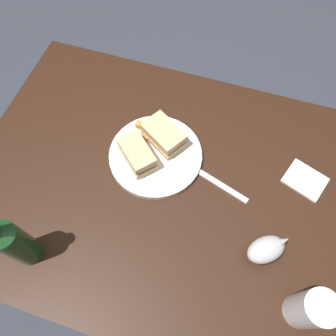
{
  "coord_description": "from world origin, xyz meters",
  "views": [
    {
      "loc": [
        0.08,
        -0.36,
        1.64
      ],
      "look_at": [
        -0.05,
        0.04,
        0.8
      ],
      "focal_mm": 35.2,
      "sensor_mm": 36.0,
      "label": 1
    }
  ],
  "objects": [
    {
      "name": "potato_wedge_front",
      "position": [
        -0.11,
        0.13,
        0.8
      ],
      "size": [
        0.06,
        0.03,
        0.02
      ],
      "primitive_type": "cube",
      "rotation": [
        0.0,
        0.0,
        6.09
      ],
      "color": "#AD702D",
      "rests_on": "plate"
    },
    {
      "name": "potato_wedge_middle",
      "position": [
        -0.19,
        0.1,
        0.8
      ],
      "size": [
        0.03,
        0.05,
        0.02
      ],
      "primitive_type": "cube",
      "rotation": [
        0.0,
        0.0,
        4.3
      ],
      "color": "gold",
      "rests_on": "plate"
    },
    {
      "name": "potato_wedge_left_edge",
      "position": [
        -0.17,
        0.09,
        0.8
      ],
      "size": [
        0.05,
        0.04,
        0.02
      ],
      "primitive_type": "cube",
      "rotation": [
        0.0,
        0.0,
        2.5
      ],
      "color": "#B77F33",
      "rests_on": "plate"
    },
    {
      "name": "pint_glass",
      "position": [
        0.36,
        -0.22,
        0.84
      ],
      "size": [
        0.08,
        0.08,
        0.15
      ],
      "color": "white",
      "rests_on": "dining_table"
    },
    {
      "name": "ground_plane",
      "position": [
        0.0,
        0.0,
        0.0
      ],
      "size": [
        6.0,
        6.0,
        0.0
      ],
      "primitive_type": "plane",
      "color": "#333842"
    },
    {
      "name": "potato_wedge_stray",
      "position": [
        -0.16,
        0.15,
        0.8
      ],
      "size": [
        0.05,
        0.03,
        0.02
      ],
      "primitive_type": "cube",
      "rotation": [
        0.0,
        0.0,
        2.94
      ],
      "color": "#B77F33",
      "rests_on": "plate"
    },
    {
      "name": "dining_table",
      "position": [
        0.0,
        0.0,
        0.39
      ],
      "size": [
        1.23,
        0.84,
        0.77
      ],
      "primitive_type": "cube",
      "color": "black",
      "rests_on": "ground"
    },
    {
      "name": "fork",
      "position": [
        0.1,
        0.05,
        0.78
      ],
      "size": [
        0.18,
        0.07,
        0.01
      ],
      "primitive_type": "cube",
      "rotation": [
        0.0,
        0.0,
        2.83
      ],
      "color": "silver",
      "rests_on": "dining_table"
    },
    {
      "name": "napkin",
      "position": [
        0.33,
        0.13,
        0.78
      ],
      "size": [
        0.13,
        0.12,
        0.01
      ],
      "primitive_type": "cube",
      "rotation": [
        0.0,
        0.0,
        -0.35
      ],
      "color": "white",
      "rests_on": "dining_table"
    },
    {
      "name": "gravy_boat",
      "position": [
        0.25,
        -0.11,
        0.81
      ],
      "size": [
        0.12,
        0.11,
        0.07
      ],
      "color": "#B7B7BC",
      "rests_on": "dining_table"
    },
    {
      "name": "plate",
      "position": [
        -0.1,
        0.08,
        0.78
      ],
      "size": [
        0.28,
        0.28,
        0.02
      ],
      "primitive_type": "cylinder",
      "color": "silver",
      "rests_on": "dining_table"
    },
    {
      "name": "sandwich_half_right",
      "position": [
        -0.14,
        0.05,
        0.82
      ],
      "size": [
        0.13,
        0.13,
        0.06
      ],
      "color": "#CCB284",
      "rests_on": "plate"
    },
    {
      "name": "sandwich_half_left",
      "position": [
        -0.09,
        0.13,
        0.82
      ],
      "size": [
        0.14,
        0.13,
        0.06
      ],
      "color": "#CCB284",
      "rests_on": "plate"
    },
    {
      "name": "cider_bottle",
      "position": [
        -0.32,
        -0.29,
        0.88
      ],
      "size": [
        0.07,
        0.07,
        0.26
      ],
      "color": "#19421E",
      "rests_on": "dining_table"
    },
    {
      "name": "potato_wedge_right_edge",
      "position": [
        -0.14,
        0.12,
        0.8
      ],
      "size": [
        0.05,
        0.05,
        0.01
      ],
      "primitive_type": "cube",
      "rotation": [
        0.0,
        0.0,
        0.62
      ],
      "color": "gold",
      "rests_on": "plate"
    },
    {
      "name": "potato_wedge_back",
      "position": [
        -0.14,
        0.14,
        0.8
      ],
      "size": [
        0.04,
        0.04,
        0.01
      ],
      "primitive_type": "cube",
      "rotation": [
        0.0,
        0.0,
        4.02
      ],
      "color": "#AD702D",
      "rests_on": "plate"
    }
  ]
}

